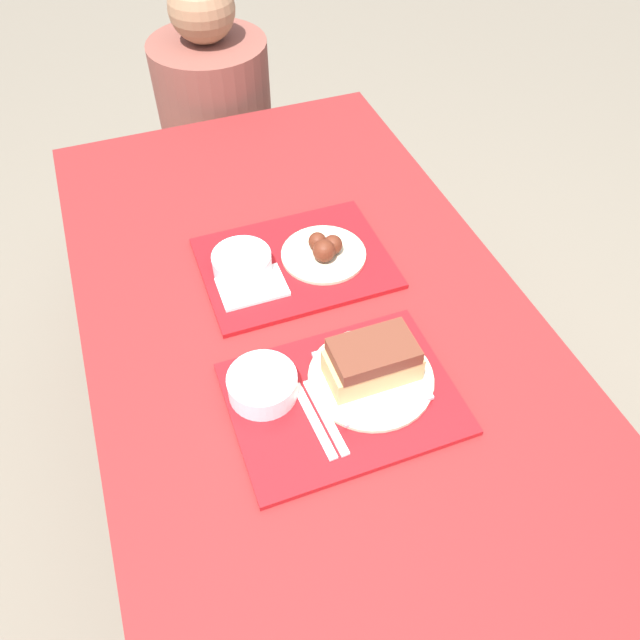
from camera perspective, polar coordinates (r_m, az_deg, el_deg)
name	(u,v)px	position (r m, az deg, el deg)	size (l,w,h in m)	color
ground_plane	(318,500)	(1.91, -0.19, -16.11)	(12.00, 12.00, 0.00)	#706656
picnic_table	(317,359)	(1.34, -0.26, -3.57)	(0.91, 1.72, 0.77)	maroon
picnic_bench_far	(214,191)	(2.32, -9.64, 11.55)	(0.86, 0.28, 0.42)	maroon
tray_near	(343,398)	(1.16, 2.08, -7.17)	(0.41, 0.31, 0.01)	#B21419
tray_far	(295,263)	(1.40, -2.29, 5.24)	(0.41, 0.31, 0.01)	#B21419
bowl_coleslaw_near	(263,384)	(1.14, -5.28, -5.84)	(0.13, 0.13, 0.05)	silver
brisket_sandwich_plate	(372,367)	(1.15, 4.77, -4.27)	(0.24, 0.24, 0.10)	beige
plastic_fork_near	(314,420)	(1.12, -0.55, -9.15)	(0.03, 0.17, 0.00)	white
plastic_knife_near	(326,417)	(1.13, 0.51, -8.82)	(0.03, 0.17, 0.00)	white
condiment_packet	(334,366)	(1.19, 1.27, -4.20)	(0.04, 0.03, 0.01)	teal
bowl_coleslaw_far	(242,262)	(1.36, -7.15, 5.29)	(0.13, 0.13, 0.05)	silver
wings_plate_far	(324,250)	(1.39, 0.40, 6.38)	(0.19, 0.19, 0.06)	beige
napkin_far	(252,287)	(1.34, -6.21, 3.03)	(0.14, 0.10, 0.01)	white
person_seated_across	(215,103)	(2.15, -9.62, 18.94)	(0.36, 0.36, 0.66)	brown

